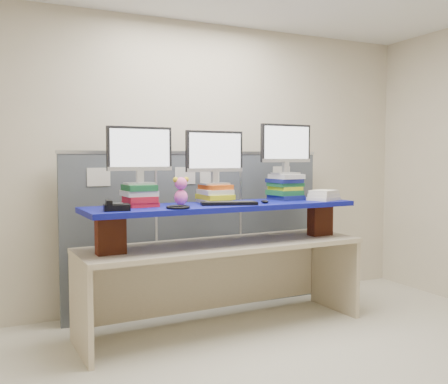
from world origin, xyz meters
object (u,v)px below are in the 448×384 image
blue_board (224,206)px  desk_phone (116,206)px  monitor_center (215,154)px  monitor_right (286,146)px  keyboard (229,203)px  desk (224,260)px  monitor_left (140,152)px

blue_board → desk_phone: desk_phone is taller
monitor_center → desk_phone: 1.03m
monitor_center → desk_phone: bearing=-166.4°
monitor_right → desk_phone: 1.75m
monitor_right → keyboard: monitor_right is taller
desk → monitor_left: 1.16m
keyboard → desk_phone: (-0.95, -0.05, 0.02)m
monitor_left → monitor_right: monitor_right is taller
monitor_center → desk: bearing=-76.3°
monitor_center → monitor_right: monitor_right is taller
monitor_center → blue_board: bearing=-76.3°
monitor_left → monitor_center: (0.67, 0.03, -0.02)m
desk → monitor_left: bearing=170.3°
monitor_left → keyboard: monitor_left is taller
desk → keyboard: keyboard is taller
keyboard → desk_phone: size_ratio=2.36×
desk_phone → monitor_center: bearing=24.5°
desk → keyboard: (-0.00, -0.11, 0.50)m
keyboard → desk_phone: 0.95m
desk → desk_phone: 1.09m
monitor_right → keyboard: bearing=-162.6°
monitor_right → desk_phone: (-1.65, -0.31, -0.47)m
monitor_left → desk_phone: size_ratio=2.57×
desk → monitor_center: monitor_center is taller
desk_phone → blue_board: bearing=17.2°
desk_phone → keyboard: bearing=10.9°
desk → blue_board: (0.00, 0.00, 0.46)m
desk → desk_phone: size_ratio=12.03×
monitor_center → keyboard: 0.46m
monitor_center → monitor_right: 0.74m
monitor_right → desk: bearing=-170.5°
blue_board → keyboard: keyboard is taller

